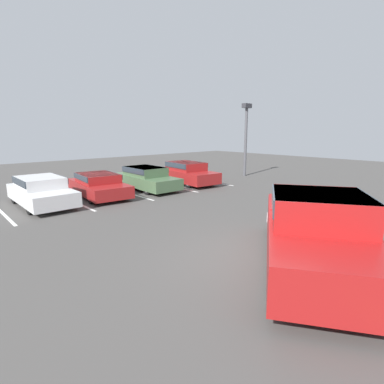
{
  "coord_description": "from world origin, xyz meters",
  "views": [
    {
      "loc": [
        -6.05,
        -3.91,
        3.19
      ],
      "look_at": [
        1.12,
        4.03,
        1.0
      ],
      "focal_mm": 28.0,
      "sensor_mm": 36.0,
      "label": 1
    }
  ],
  "objects": [
    {
      "name": "stall_stripe_b",
      "position": [
        -1.12,
        9.87,
        0.0
      ],
      "size": [
        0.12,
        5.0,
        0.01
      ],
      "primitive_type": "cube",
      "color": "white",
      "rests_on": "ground_plane"
    },
    {
      "name": "parked_sedan_d",
      "position": [
        5.94,
        9.86,
        0.7
      ],
      "size": [
        2.23,
        4.58,
        1.31
      ],
      "rotation": [
        0.0,
        0.0,
        -1.67
      ],
      "color": "maroon",
      "rests_on": "ground_plane"
    },
    {
      "name": "light_post",
      "position": [
        11.17,
        9.48,
        3.11
      ],
      "size": [
        0.7,
        0.36,
        5.05
      ],
      "color": "#515156",
      "rests_on": "ground_plane"
    },
    {
      "name": "stall_stripe_c",
      "position": [
        1.74,
        9.87,
        0.0
      ],
      "size": [
        0.12,
        5.0,
        0.01
      ],
      "primitive_type": "cube",
      "color": "white",
      "rests_on": "ground_plane"
    },
    {
      "name": "stall_stripe_a",
      "position": [
        -3.97,
        9.87,
        0.0
      ],
      "size": [
        0.12,
        5.0,
        0.01
      ],
      "primitive_type": "cube",
      "color": "white",
      "rests_on": "ground_plane"
    },
    {
      "name": "parked_sedan_a",
      "position": [
        -2.4,
        9.88,
        0.67
      ],
      "size": [
        1.82,
        4.25,
        1.25
      ],
      "rotation": [
        0.0,
        0.0,
        -1.57
      ],
      "color": "silver",
      "rests_on": "ground_plane"
    },
    {
      "name": "parked_sedan_b",
      "position": [
        0.25,
        9.94,
        0.6
      ],
      "size": [
        2.23,
        4.37,
        1.13
      ],
      "rotation": [
        0.0,
        0.0,
        -1.67
      ],
      "color": "maroon",
      "rests_on": "ground_plane"
    },
    {
      "name": "ground_plane",
      "position": [
        0.0,
        0.0,
        0.0
      ],
      "size": [
        60.0,
        60.0,
        0.0
      ],
      "primitive_type": "plane",
      "color": "#4C4947"
    },
    {
      "name": "stall_stripe_e",
      "position": [
        7.44,
        9.87,
        0.0
      ],
      "size": [
        0.12,
        5.0,
        0.01
      ],
      "primitive_type": "cube",
      "color": "white",
      "rests_on": "ground_plane"
    },
    {
      "name": "stall_stripe_d",
      "position": [
        4.59,
        9.87,
        0.0
      ],
      "size": [
        0.12,
        5.0,
        0.01
      ],
      "primitive_type": "cube",
      "color": "white",
      "rests_on": "ground_plane"
    },
    {
      "name": "pickup_truck",
      "position": [
        0.52,
        -0.91,
        0.92
      ],
      "size": [
        5.75,
        4.83,
        1.86
      ],
      "rotation": [
        0.0,
        0.0,
        0.59
      ],
      "color": "#A51919",
      "rests_on": "ground_plane"
    },
    {
      "name": "parked_sedan_c",
      "position": [
        3.06,
        10.0,
        0.66
      ],
      "size": [
        1.83,
        4.51,
        1.24
      ],
      "rotation": [
        0.0,
        0.0,
        -1.59
      ],
      "color": "#4C6B47",
      "rests_on": "ground_plane"
    }
  ]
}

